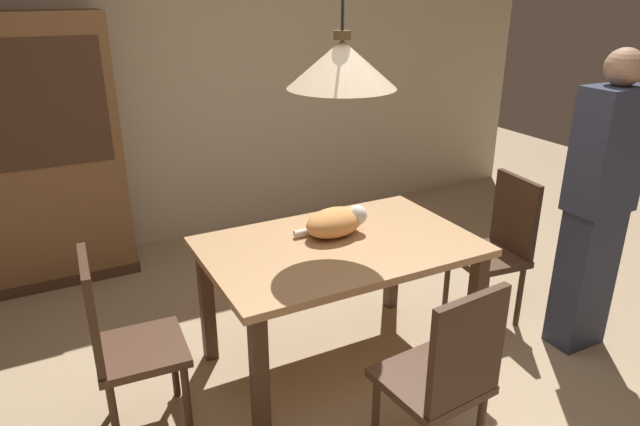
% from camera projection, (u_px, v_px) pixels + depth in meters
% --- Properties ---
extents(ground, '(10.00, 10.00, 0.00)m').
position_uv_depth(ground, '(378.00, 411.00, 2.89)').
color(ground, tan).
extents(back_wall, '(6.40, 0.10, 2.90)m').
position_uv_depth(back_wall, '(202.00, 59.00, 4.54)').
color(back_wall, beige).
rests_on(back_wall, ground).
extents(dining_table, '(1.40, 0.90, 0.75)m').
position_uv_depth(dining_table, '(339.00, 261.00, 3.03)').
color(dining_table, tan).
rests_on(dining_table, ground).
extents(chair_right_side, '(0.44, 0.44, 0.93)m').
position_uv_depth(chair_right_side, '(498.00, 243.00, 3.56)').
color(chair_right_side, '#472D1E').
rests_on(chair_right_side, ground).
extents(chair_near_front, '(0.43, 0.43, 0.93)m').
position_uv_depth(chair_near_front, '(445.00, 375.00, 2.36)').
color(chair_near_front, '#472D1E').
rests_on(chair_near_front, ground).
extents(chair_left_side, '(0.42, 0.42, 0.93)m').
position_uv_depth(chair_left_side, '(121.00, 339.00, 2.60)').
color(chair_left_side, '#472D1E').
rests_on(chair_left_side, ground).
extents(cat_sleeping, '(0.40, 0.28, 0.16)m').
position_uv_depth(cat_sleeping, '(336.00, 222.00, 3.06)').
color(cat_sleeping, '#E59951').
rests_on(cat_sleeping, dining_table).
extents(pendant_lamp, '(0.52, 0.52, 1.30)m').
position_uv_depth(pendant_lamp, '(342.00, 64.00, 2.65)').
color(pendant_lamp, beige).
extents(hutch_bookcase, '(1.12, 0.45, 1.85)m').
position_uv_depth(hutch_bookcase, '(35.00, 160.00, 3.91)').
color(hutch_bookcase, brown).
rests_on(hutch_bookcase, ground).
extents(person_standing, '(0.36, 0.22, 1.72)m').
position_uv_depth(person_standing, '(598.00, 207.00, 3.15)').
color(person_standing, '#2D3347').
rests_on(person_standing, ground).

